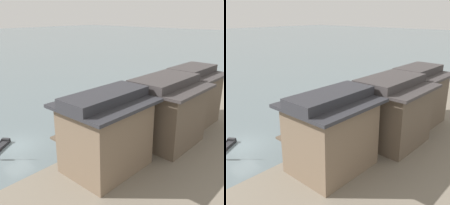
{
  "view_description": "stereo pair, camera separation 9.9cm",
  "coord_description": "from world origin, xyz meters",
  "views": [
    {
      "loc": [
        21.96,
        -10.5,
        12.04
      ],
      "look_at": [
        2.12,
        11.35,
        2.0
      ],
      "focal_mm": 42.14,
      "sensor_mm": 36.0,
      "label": 1
    },
    {
      "loc": [
        22.03,
        -10.43,
        12.04
      ],
      "look_at": [
        2.12,
        11.35,
        2.0
      ],
      "focal_mm": 42.14,
      "sensor_mm": 36.0,
      "label": 2
    }
  ],
  "objects": [
    {
      "name": "ground_plane",
      "position": [
        0.0,
        0.0,
        0.0
      ],
      "size": [
        400.0,
        400.0,
        0.0
      ],
      "primitive_type": "plane",
      "color": "slate"
    },
    {
      "name": "boat_moored_nearest",
      "position": [
        3.94,
        34.13,
        0.15
      ],
      "size": [
        1.36,
        3.86,
        0.45
      ],
      "color": "#232326",
      "rests_on": "ground"
    },
    {
      "name": "boat_moored_second",
      "position": [
        4.85,
        24.45,
        0.15
      ],
      "size": [
        2.1,
        4.4,
        0.46
      ],
      "color": "#33281E",
      "rests_on": "ground"
    },
    {
      "name": "boat_moored_far",
      "position": [
        3.94,
        12.31,
        0.15
      ],
      "size": [
        1.7,
        3.97,
        0.43
      ],
      "color": "brown",
      "rests_on": "ground"
    },
    {
      "name": "boat_midriver_drifting",
      "position": [
        4.74,
        5.05,
        0.19
      ],
      "size": [
        1.42,
        3.56,
        0.54
      ],
      "color": "#423328",
      "rests_on": "ground"
    },
    {
      "name": "house_waterfront_nearest",
      "position": [
        9.56,
        2.47,
        3.6
      ],
      "size": [
        5.72,
        6.79,
        6.14
      ],
      "color": "#75604C",
      "rests_on": "riverbank_right"
    },
    {
      "name": "house_waterfront_second",
      "position": [
        10.2,
        9.39,
        3.6
      ],
      "size": [
        7.01,
        6.56,
        6.14
      ],
      "color": "brown",
      "rests_on": "riverbank_right"
    },
    {
      "name": "house_waterfront_tall",
      "position": [
        9.82,
        15.6,
        3.61
      ],
      "size": [
        6.24,
        5.59,
        6.14
      ],
      "color": "brown",
      "rests_on": "riverbank_right"
    }
  ]
}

